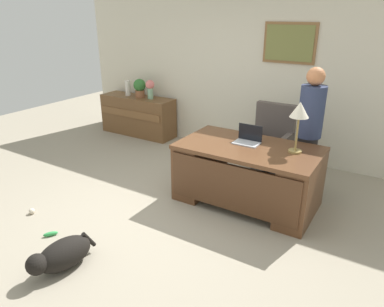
{
  "coord_description": "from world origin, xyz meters",
  "views": [
    {
      "loc": [
        2.34,
        -3.09,
        2.35
      ],
      "look_at": [
        0.24,
        0.3,
        0.75
      ],
      "focal_mm": 33.24,
      "sensor_mm": 36.0,
      "label": 1
    }
  ],
  "objects": [
    {
      "name": "dog_lying",
      "position": [
        -0.23,
        -1.36,
        0.16
      ],
      "size": [
        0.39,
        0.72,
        0.3
      ],
      "color": "black",
      "rests_on": "ground_plane"
    },
    {
      "name": "credenza",
      "position": [
        -2.26,
        2.25,
        0.39
      ],
      "size": [
        1.57,
        0.5,
        0.77
      ],
      "color": "brown",
      "rests_on": "ground_plane"
    },
    {
      "name": "dog_toy_ball",
      "position": [
        -1.38,
        -0.88,
        0.04
      ],
      "size": [
        0.07,
        0.07,
        0.07
      ],
      "primitive_type": "sphere",
      "color": "beige",
      "rests_on": "ground_plane"
    },
    {
      "name": "ground_plane",
      "position": [
        0.0,
        0.0,
        0.0
      ],
      "size": [
        12.0,
        12.0,
        0.0
      ],
      "primitive_type": "plane",
      "color": "#9E937F"
    },
    {
      "name": "armchair",
      "position": [
        0.69,
        1.81,
        0.48
      ],
      "size": [
        0.6,
        0.59,
        1.08
      ],
      "color": "#564C47",
      "rests_on": "ground_plane"
    },
    {
      "name": "person_standing",
      "position": [
        1.31,
        1.46,
        0.89
      ],
      "size": [
        0.32,
        0.32,
        1.72
      ],
      "color": "#262323",
      "rests_on": "ground_plane"
    },
    {
      "name": "vase_with_flowers",
      "position": [
        -1.92,
        2.25,
        0.99
      ],
      "size": [
        0.17,
        0.17,
        0.36
      ],
      "color": "#82B18D",
      "rests_on": "credenza"
    },
    {
      "name": "back_wall",
      "position": [
        0.01,
        2.6,
        1.35
      ],
      "size": [
        7.0,
        0.16,
        2.7
      ],
      "color": "beige",
      "rests_on": "ground_plane"
    },
    {
      "name": "desk",
      "position": [
        0.76,
        0.79,
        0.42
      ],
      "size": [
        1.75,
        1.0,
        0.78
      ],
      "color": "brown",
      "rests_on": "ground_plane"
    },
    {
      "name": "desk_lamp",
      "position": [
        1.31,
        0.92,
        1.27
      ],
      "size": [
        0.22,
        0.22,
        0.61
      ],
      "color": "#9E8447",
      "rests_on": "desk"
    },
    {
      "name": "dog_toy_bone",
      "position": [
        -0.79,
        -1.07,
        0.03
      ],
      "size": [
        0.13,
        0.16,
        0.05
      ],
      "primitive_type": "ellipsoid",
      "rotation": [
        0.0,
        0.0,
        0.97
      ],
      "color": "green",
      "rests_on": "ground_plane"
    },
    {
      "name": "laptop",
      "position": [
        0.7,
        0.92,
        0.84
      ],
      "size": [
        0.32,
        0.22,
        0.23
      ],
      "color": "#B2B5BA",
      "rests_on": "desk"
    },
    {
      "name": "potted_plant",
      "position": [
        -2.18,
        2.25,
        0.97
      ],
      "size": [
        0.24,
        0.24,
        0.36
      ],
      "color": "brown",
      "rests_on": "credenza"
    },
    {
      "name": "vase_empty",
      "position": [
        -2.49,
        2.25,
        0.92
      ],
      "size": [
        0.11,
        0.11,
        0.3
      ],
      "primitive_type": "cylinder",
      "color": "silver",
      "rests_on": "credenza"
    }
  ]
}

